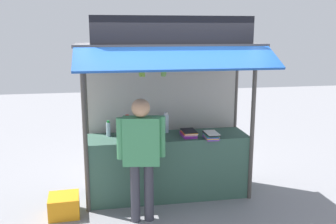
% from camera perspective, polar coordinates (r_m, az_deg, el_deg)
% --- Properties ---
extents(ground_plane, '(20.00, 20.00, 0.00)m').
position_cam_1_polar(ground_plane, '(5.76, 0.00, -12.43)').
color(ground_plane, gray).
extents(stall_counter, '(2.31, 0.62, 0.92)m').
position_cam_1_polar(stall_counter, '(5.59, 0.00, -8.14)').
color(stall_counter, '#385B4C').
rests_on(stall_counter, ground).
extents(stall_structure, '(2.51, 1.45, 2.59)m').
position_cam_1_polar(stall_structure, '(5.38, -0.14, 3.13)').
color(stall_structure, '#4C4742').
rests_on(stall_structure, ground).
extents(water_bottle_front_left, '(0.09, 0.09, 0.30)m').
position_cam_1_polar(water_bottle_front_left, '(5.58, -0.38, -1.69)').
color(water_bottle_front_left, silver).
rests_on(water_bottle_front_left, stall_counter).
extents(water_bottle_mid_right, '(0.06, 0.06, 0.23)m').
position_cam_1_polar(water_bottle_mid_right, '(5.47, -9.01, -2.55)').
color(water_bottle_mid_right, silver).
rests_on(water_bottle_mid_right, stall_counter).
extents(water_bottle_center, '(0.08, 0.08, 0.29)m').
position_cam_1_polar(water_bottle_center, '(5.50, -6.16, -2.03)').
color(water_bottle_center, silver).
rests_on(water_bottle_center, stall_counter).
extents(water_bottle_far_right, '(0.07, 0.07, 0.24)m').
position_cam_1_polar(water_bottle_far_right, '(5.35, -6.42, -2.73)').
color(water_bottle_far_right, silver).
rests_on(water_bottle_far_right, stall_counter).
extents(magazine_stack_right, '(0.23, 0.32, 0.08)m').
position_cam_1_polar(magazine_stack_right, '(5.42, 3.16, -3.22)').
color(magazine_stack_right, purple).
rests_on(magazine_stack_right, stall_counter).
extents(magazine_stack_front_right, '(0.20, 0.31, 0.08)m').
position_cam_1_polar(magazine_stack_front_right, '(5.33, 6.54, -3.55)').
color(magazine_stack_front_right, purple).
rests_on(magazine_stack_front_right, stall_counter).
extents(banana_bunch_inner_right, '(0.08, 0.08, 0.28)m').
position_cam_1_polar(banana_bunch_inner_right, '(4.84, -0.66, 6.15)').
color(banana_bunch_inner_right, '#332D23').
extents(banana_bunch_rightmost, '(0.10, 0.10, 0.28)m').
position_cam_1_polar(banana_bunch_rightmost, '(4.80, -3.96, 6.15)').
color(banana_bunch_rightmost, '#332D23').
extents(vendor_person, '(0.61, 0.26, 1.60)m').
position_cam_1_polar(vendor_person, '(4.71, -4.05, -5.62)').
color(vendor_person, '#383842').
rests_on(vendor_person, ground).
extents(plastic_crate, '(0.41, 0.41, 0.28)m').
position_cam_1_polar(plastic_crate, '(5.32, -15.44, -13.46)').
color(plastic_crate, orange).
rests_on(plastic_crate, ground).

